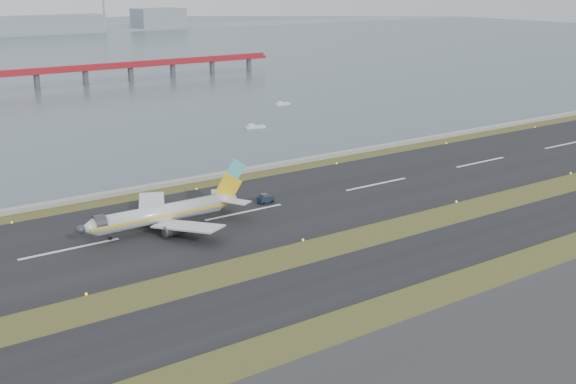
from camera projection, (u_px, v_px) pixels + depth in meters
name	position (u px, v px, depth m)	size (l,w,h in m)	color
ground	(326.00, 252.00, 139.42)	(1000.00, 1000.00, 0.00)	#304017
taxiway_strip	(367.00, 272.00, 130.01)	(1000.00, 18.00, 0.10)	black
runway_strip	(244.00, 212.00, 162.90)	(1000.00, 45.00, 0.10)	black
seawall	(183.00, 181.00, 186.27)	(1000.00, 2.50, 1.00)	gray
red_pier	(36.00, 73.00, 344.20)	(260.00, 5.00, 10.20)	maroon
airliner	(166.00, 213.00, 151.55)	(38.52, 32.89, 12.80)	silver
pushback_tug	(265.00, 199.00, 169.34)	(3.68, 2.22, 2.33)	#122032
workboat_near	(255.00, 127.00, 254.14)	(7.49, 3.70, 1.74)	silver
workboat_far	(282.00, 104.00, 299.94)	(7.41, 3.00, 1.75)	silver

